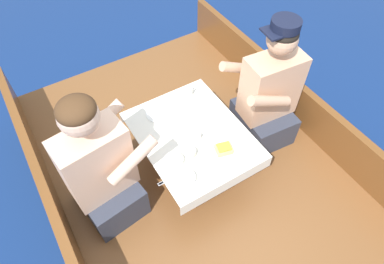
{
  "coord_description": "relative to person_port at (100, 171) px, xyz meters",
  "views": [
    {
      "loc": [
        -0.76,
        -1.16,
        2.54
      ],
      "look_at": [
        0.0,
        0.07,
        0.75
      ],
      "focal_mm": 32.0,
      "sensor_mm": 36.0,
      "label": 1
    }
  ],
  "objects": [
    {
      "name": "bowl_port_near",
      "position": [
        0.42,
        -0.16,
        -0.02
      ],
      "size": [
        0.12,
        0.12,
        0.04
      ],
      "color": "white",
      "rests_on": "cockpit_table"
    },
    {
      "name": "utensil_fork_port",
      "position": [
        0.33,
        -0.25,
        -0.04
      ],
      "size": [
        0.17,
        0.02,
        0.0
      ],
      "rotation": [
        0.0,
        0.0,
        3.14
      ],
      "color": "silver",
      "rests_on": "cockpit_table"
    },
    {
      "name": "utensil_spoon_port",
      "position": [
        0.82,
        -0.04,
        -0.04
      ],
      "size": [
        0.05,
        0.17,
        0.01
      ],
      "rotation": [
        0.0,
        0.0,
        1.75
      ],
      "color": "silver",
      "rests_on": "cockpit_table"
    },
    {
      "name": "coffee_cup_port",
      "position": [
        0.65,
        -0.07,
        -0.01
      ],
      "size": [
        0.09,
        0.07,
        0.06
      ],
      "color": "white",
      "rests_on": "cockpit_table"
    },
    {
      "name": "gunwale_port",
      "position": [
        -0.34,
        -0.09,
        -0.25
      ],
      "size": [
        0.06,
        3.03,
        0.36
      ],
      "primitive_type": "cube",
      "color": "brown",
      "rests_on": "boat_deck"
    },
    {
      "name": "ground_plane",
      "position": [
        0.64,
        -0.09,
        -0.78
      ],
      "size": [
        60.0,
        60.0,
        0.0
      ],
      "primitive_type": "plane",
      "color": "navy"
    },
    {
      "name": "plate_sandwich",
      "position": [
        0.74,
        -0.25,
        -0.04
      ],
      "size": [
        0.19,
        0.19,
        0.01
      ],
      "color": "white",
      "rests_on": "cockpit_table"
    },
    {
      "name": "sandwich",
      "position": [
        0.74,
        -0.25,
        -0.01
      ],
      "size": [
        0.12,
        0.11,
        0.05
      ],
      "rotation": [
        0.0,
        0.0,
        -0.26
      ],
      "color": "tan",
      "rests_on": "plate_sandwich"
    },
    {
      "name": "person_starboard",
      "position": [
        1.29,
        -0.03,
        -0.01
      ],
      "size": [
        0.55,
        0.48,
        1.05
      ],
      "rotation": [
        0.0,
        0.0,
        3.05
      ],
      "color": "#333847",
      "rests_on": "boat_deck"
    },
    {
      "name": "utensil_knife_starboard",
      "position": [
        0.73,
        0.37,
        -0.04
      ],
      "size": [
        0.17,
        0.03,
        0.0
      ],
      "rotation": [
        0.0,
        0.0,
        3.06
      ],
      "color": "silver",
      "rests_on": "cockpit_table"
    },
    {
      "name": "utensil_spoon_starboard",
      "position": [
        0.75,
        0.22,
        -0.04
      ],
      "size": [
        0.16,
        0.08,
        0.01
      ],
      "rotation": [
        0.0,
        0.0,
        0.43
      ],
      "color": "silver",
      "rests_on": "cockpit_table"
    },
    {
      "name": "gunwale_starboard",
      "position": [
        1.63,
        -0.09,
        -0.25
      ],
      "size": [
        0.06,
        3.03,
        0.36
      ],
      "primitive_type": "cube",
      "color": "brown",
      "rests_on": "boat_deck"
    },
    {
      "name": "cockpit_table",
      "position": [
        0.64,
        -0.02,
        -0.08
      ],
      "size": [
        0.69,
        0.86,
        0.38
      ],
      "color": "#B2B2B7",
      "rests_on": "boat_deck"
    },
    {
      "name": "tin_can",
      "position": [
        0.55,
        -0.16,
        -0.02
      ],
      "size": [
        0.07,
        0.07,
        0.05
      ],
      "color": "silver",
      "rests_on": "cockpit_table"
    },
    {
      "name": "person_port",
      "position": [
        0.0,
        0.0,
        0.0
      ],
      "size": [
        0.56,
        0.5,
        1.04
      ],
      "rotation": [
        0.0,
        0.0,
        0.13
      ],
      "color": "#333847",
      "rests_on": "boat_deck"
    },
    {
      "name": "coffee_cup_starboard",
      "position": [
        0.82,
        0.32,
        -0.01
      ],
      "size": [
        0.09,
        0.06,
        0.07
      ],
      "color": "white",
      "rests_on": "cockpit_table"
    },
    {
      "name": "utensil_spoon_center",
      "position": [
        0.59,
        0.05,
        -0.04
      ],
      "size": [
        0.12,
        0.14,
        0.01
      ],
      "rotation": [
        0.0,
        0.0,
        2.27
      ],
      "color": "silver",
      "rests_on": "cockpit_table"
    },
    {
      "name": "bowl_starboard_near",
      "position": [
        0.42,
        -0.31,
        -0.02
      ],
      "size": [
        0.12,
        0.12,
        0.04
      ],
      "color": "white",
      "rests_on": "cockpit_table"
    },
    {
      "name": "boat_deck",
      "position": [
        0.64,
        -0.09,
        -0.6
      ],
      "size": [
        2.03,
        3.03,
        0.35
      ],
      "primitive_type": "cube",
      "color": "brown",
      "rests_on": "ground_plane"
    },
    {
      "name": "plate_bread",
      "position": [
        0.54,
        0.26,
        -0.04
      ],
      "size": [
        0.19,
        0.19,
        0.01
      ],
      "color": "white",
      "rests_on": "cockpit_table"
    },
    {
      "name": "utensil_knife_port",
      "position": [
        0.67,
        0.29,
        -0.04
      ],
      "size": [
        0.14,
        0.12,
        0.0
      ],
      "rotation": [
        0.0,
        0.0,
        0.67
      ],
      "color": "silver",
      "rests_on": "cockpit_table"
    }
  ]
}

